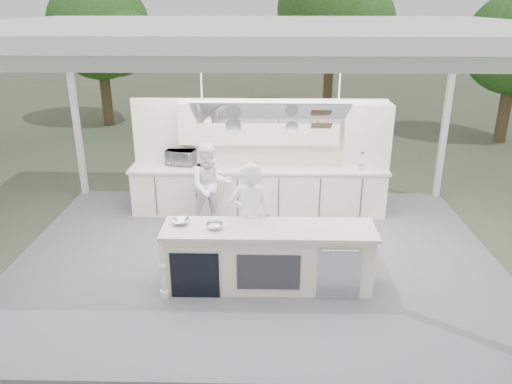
{
  "coord_description": "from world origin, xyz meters",
  "views": [
    {
      "loc": [
        0.16,
        -7.45,
        4.14
      ],
      "look_at": [
        -0.01,
        0.4,
        1.12
      ],
      "focal_mm": 35.0,
      "sensor_mm": 36.0,
      "label": 1
    }
  ],
  "objects_px": {
    "back_counter": "(258,190)",
    "sous_chef": "(210,186)",
    "demo_island": "(267,257)",
    "head_chef": "(251,219)"
  },
  "relations": [
    {
      "from": "back_counter",
      "to": "sous_chef",
      "type": "relative_size",
      "value": 3.11
    },
    {
      "from": "back_counter",
      "to": "sous_chef",
      "type": "distance_m",
      "value": 1.19
    },
    {
      "from": "demo_island",
      "to": "head_chef",
      "type": "distance_m",
      "value": 0.66
    },
    {
      "from": "back_counter",
      "to": "head_chef",
      "type": "xyz_separation_m",
      "value": [
        -0.08,
        -2.39,
        0.43
      ]
    },
    {
      "from": "demo_island",
      "to": "back_counter",
      "type": "xyz_separation_m",
      "value": [
        -0.18,
        2.81,
        0.0
      ]
    },
    {
      "from": "demo_island",
      "to": "back_counter",
      "type": "bearing_deg",
      "value": 93.63
    },
    {
      "from": "demo_island",
      "to": "head_chef",
      "type": "xyz_separation_m",
      "value": [
        -0.26,
        0.43,
        0.43
      ]
    },
    {
      "from": "back_counter",
      "to": "sous_chef",
      "type": "bearing_deg",
      "value": -140.7
    },
    {
      "from": "demo_island",
      "to": "head_chef",
      "type": "height_order",
      "value": "head_chef"
    },
    {
      "from": "demo_island",
      "to": "sous_chef",
      "type": "height_order",
      "value": "sous_chef"
    }
  ]
}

